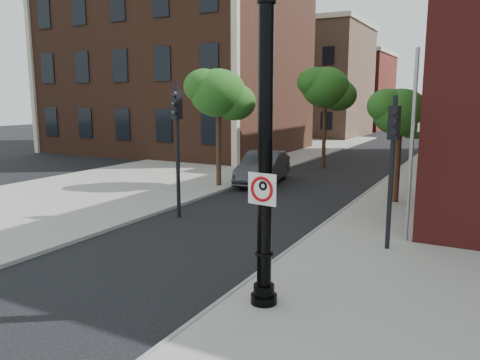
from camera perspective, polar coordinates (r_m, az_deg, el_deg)
The scene contains 16 objects.
ground at distance 11.46m, azimuth -11.01°, elevation -12.43°, with size 120.00×120.00×0.00m, color black.
sidewalk_right at distance 18.66m, azimuth 25.03°, elevation -4.20°, with size 8.00×60.00×0.12m, color gray.
sidewalk_left at distance 30.85m, azimuth -2.91°, elevation 2.04°, with size 10.00×50.00×0.12m, color gray.
curb_edge at distance 19.24m, azimuth 13.22°, elevation -3.07°, with size 0.10×60.00×0.14m, color gray.
victorian_building at distance 39.63m, azimuth -7.42°, elevation 16.33°, with size 18.60×14.60×17.95m.
bg_building_tan_a at distance 55.45m, azimuth 8.56°, elevation 11.64°, with size 12.00×12.00×12.00m, color #89614B.
bg_building_red at distance 68.77m, azimuth 12.55°, elevation 10.35°, with size 12.00×12.00×10.00m, color maroon.
lamppost at distance 9.27m, azimuth 3.08°, elevation 1.93°, with size 0.56×0.56×6.58m.
no_parking_sign at distance 9.19m, azimuth 2.71°, elevation -1.08°, with size 0.64×0.12×0.64m.
parked_car at distance 23.82m, azimuth 2.84°, elevation 1.51°, with size 1.73×4.96×1.63m, color #333338.
traffic_signal_left at distance 16.89m, azimuth -7.71°, elevation 6.44°, with size 0.37×0.43×4.91m.
traffic_signal_right at distance 13.46m, azimuth 18.10°, elevation 3.67°, with size 0.30×0.37×4.40m.
utility_pole at distance 14.47m, azimuth 20.17°, elevation 3.56°, with size 0.11×0.11×5.73m, color #999999.
street_tree_a at distance 22.49m, azimuth -2.54°, elevation 10.39°, with size 3.15×2.85×5.68m.
street_tree_b at distance 29.51m, azimuth 10.50°, elevation 10.91°, with size 3.43×3.10×6.17m.
street_tree_c at distance 19.87m, azimuth 19.06°, elevation 7.64°, with size 2.61×2.36×4.70m.
Camera 1 is at (6.79, -8.15, 4.35)m, focal length 35.00 mm.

